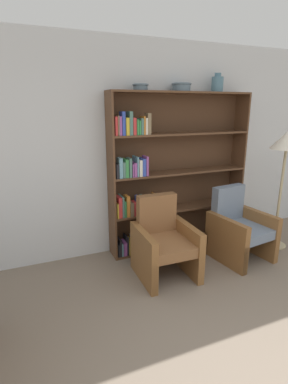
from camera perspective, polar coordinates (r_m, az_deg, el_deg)
The scene contains 8 objects.
wall_back at distance 4.08m, azimuth 1.30°, elevation 8.17°, with size 12.00×0.06×2.75m.
bookshelf at distance 4.07m, azimuth 4.44°, elevation 3.36°, with size 1.97×0.30×2.11m.
bowl_sage at distance 3.79m, azimuth -0.69°, elevation 19.43°, with size 0.20×0.20×0.08m.
bowl_cream at distance 4.03m, azimuth 7.13°, elevation 19.30°, with size 0.25×0.25×0.10m.
vase_tall at distance 4.33m, azimuth 13.80°, elevation 19.37°, with size 0.16×0.16×0.24m.
armchair_leather at distance 3.56m, azimuth 3.79°, elevation -9.58°, with size 0.66×0.70×0.92m.
armchair_cushioned at distance 4.12m, azimuth 17.58°, elevation -6.63°, with size 0.72×0.76×0.92m.
floor_lamp at distance 4.40m, azimuth 25.50°, elevation 7.80°, with size 0.42×0.42×1.63m.
Camera 1 is at (-1.65, -0.84, 1.93)m, focal length 28.00 mm.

